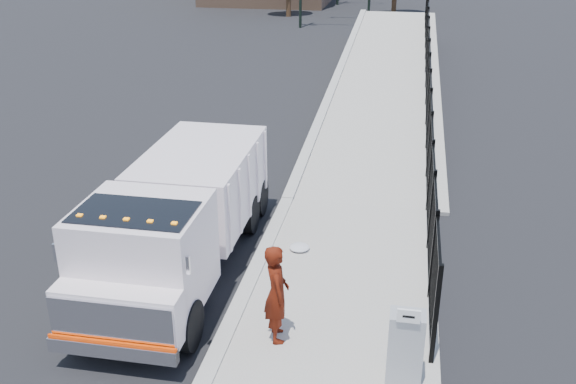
# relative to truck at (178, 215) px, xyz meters

# --- Properties ---
(ground) EXTENTS (120.00, 120.00, 0.00)m
(ground) POSITION_rel_truck_xyz_m (1.52, -0.15, -1.33)
(ground) COLOR black
(ground) RESTS_ON ground
(sidewalk) EXTENTS (3.55, 12.00, 0.12)m
(sidewalk) POSITION_rel_truck_xyz_m (3.45, -2.15, -1.27)
(sidewalk) COLOR #9E998E
(sidewalk) RESTS_ON ground
(curb) EXTENTS (0.30, 12.00, 0.16)m
(curb) POSITION_rel_truck_xyz_m (1.52, -2.15, -1.25)
(curb) COLOR #ADAAA3
(curb) RESTS_ON ground
(ramp) EXTENTS (3.95, 24.06, 3.19)m
(ramp) POSITION_rel_truck_xyz_m (3.65, 15.85, -1.33)
(ramp) COLOR #9E998E
(ramp) RESTS_ON ground
(iron_fence) EXTENTS (0.10, 28.00, 1.80)m
(iron_fence) POSITION_rel_truck_xyz_m (5.07, 11.85, -0.43)
(iron_fence) COLOR black
(iron_fence) RESTS_ON ground
(truck) EXTENTS (2.33, 6.93, 2.37)m
(truck) POSITION_rel_truck_xyz_m (0.00, 0.00, 0.00)
(truck) COLOR black
(truck) RESTS_ON ground
(worker) EXTENTS (0.62, 0.76, 1.80)m
(worker) POSITION_rel_truck_xyz_m (2.44, -1.97, -0.32)
(worker) COLOR #511407
(worker) RESTS_ON sidewalk
(utility_cabinet) EXTENTS (0.55, 0.40, 1.25)m
(utility_cabinet) POSITION_rel_truck_xyz_m (4.62, -2.70, -0.59)
(utility_cabinet) COLOR gray
(utility_cabinet) RESTS_ON sidewalk
(arrow_sign) EXTENTS (0.35, 0.04, 0.22)m
(arrow_sign) POSITION_rel_truck_xyz_m (4.62, -2.92, 0.15)
(arrow_sign) COLOR white
(arrow_sign) RESTS_ON utility_cabinet
(debris) EXTENTS (0.45, 0.45, 0.11)m
(debris) POSITION_rel_truck_xyz_m (2.28, 1.23, -1.16)
(debris) COLOR silver
(debris) RESTS_ON sidewalk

